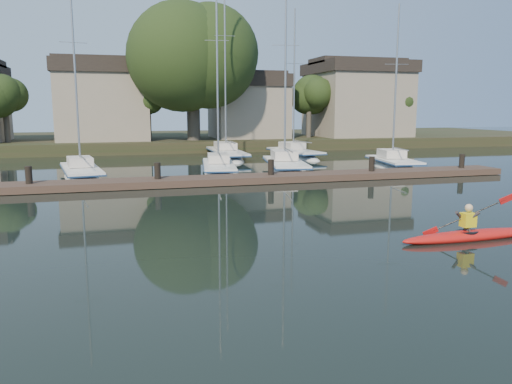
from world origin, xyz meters
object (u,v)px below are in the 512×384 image
object	(u,v)px
sailboat_3	(285,174)
sailboat_7	(294,160)
sailboat_2	(219,175)
sailboat_6	(227,160)
sailboat_1	(82,180)
kayak	(471,233)
sailboat_4	(393,171)
dock	(216,180)

from	to	relation	value
sailboat_3	sailboat_7	distance (m)	8.94
sailboat_2	sailboat_6	xyz separation A→B (m)	(2.41, 8.78, -0.02)
sailboat_1	sailboat_2	world-z (taller)	sailboat_2
sailboat_2	kayak	bearing A→B (deg)	-68.14
sailboat_2	sailboat_6	bearing A→B (deg)	83.54
sailboat_1	sailboat_7	bearing A→B (deg)	17.78
kayak	sailboat_1	distance (m)	21.54
sailboat_3	sailboat_6	distance (m)	9.31
sailboat_4	sailboat_6	bearing A→B (deg)	143.85
sailboat_4	sailboat_7	distance (m)	9.43
sailboat_1	sailboat_6	world-z (taller)	sailboat_6
sailboat_4	sailboat_6	size ratio (longest dim) A/B	0.73
sailboat_7	sailboat_1	bearing A→B (deg)	-161.16
sailboat_2	sailboat_7	size ratio (longest dim) A/B	1.06
sailboat_1	sailboat_2	size ratio (longest dim) A/B	0.95
sailboat_7	sailboat_3	bearing A→B (deg)	-121.49
dock	sailboat_7	distance (m)	15.43
dock	sailboat_1	bearing A→B (deg)	146.27
kayak	sailboat_3	size ratio (longest dim) A/B	0.36
dock	sailboat_7	bearing A→B (deg)	54.73
sailboat_2	sailboat_4	distance (m)	11.71
sailboat_1	sailboat_6	xyz separation A→B (m)	(10.45, 8.89, -0.01)
sailboat_4	dock	bearing A→B (deg)	-152.97
kayak	dock	distance (m)	14.11
sailboat_1	dock	bearing A→B (deg)	-42.55
kayak	sailboat_2	xyz separation A→B (m)	(-4.13, 17.88, -0.35)
sailboat_1	sailboat_4	size ratio (longest dim) A/B	1.10
dock	sailboat_4	distance (m)	13.39
dock	sailboat_4	world-z (taller)	sailboat_4
sailboat_1	sailboat_7	distance (m)	17.75
sailboat_2	sailboat_4	world-z (taller)	sailboat_2
sailboat_3	sailboat_4	bearing A→B (deg)	7.13
sailboat_1	sailboat_4	distance (m)	19.75
sailboat_2	sailboat_7	bearing A→B (deg)	53.90
kayak	sailboat_3	xyz separation A→B (m)	(0.10, 17.52, -0.39)
sailboat_3	sailboat_6	xyz separation A→B (m)	(-1.82, 9.13, 0.01)
sailboat_1	sailboat_3	size ratio (longest dim) A/B	0.96
sailboat_1	sailboat_4	bearing A→B (deg)	-10.70
kayak	sailboat_7	distance (m)	25.97
sailboat_2	sailboat_7	xyz separation A→B (m)	(7.82, 7.83, -0.02)
kayak	dock	xyz separation A→B (m)	(-5.21, 13.11, 0.02)
sailboat_3	sailboat_7	size ratio (longest dim) A/B	1.04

